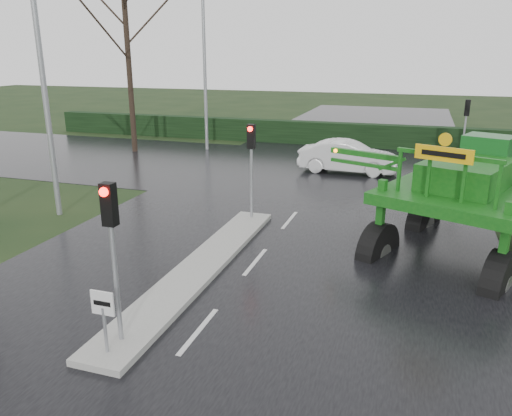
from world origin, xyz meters
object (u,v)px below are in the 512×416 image
(keep_left_sign, at_px, (103,312))
(white_sedan, at_px, (347,172))
(traffic_signal_near, at_px, (111,230))
(street_light_left_near, at_px, (47,49))
(crop_sprayer, at_px, (387,179))
(traffic_signal_mid, at_px, (251,151))
(street_light_left_far, at_px, (209,51))
(traffic_signal_far, at_px, (466,118))

(keep_left_sign, xyz_separation_m, white_sedan, (2.17, 17.88, -1.06))
(traffic_signal_near, bearing_deg, white_sedan, 82.88)
(street_light_left_near, height_order, crop_sprayer, street_light_left_near)
(traffic_signal_mid, bearing_deg, street_light_left_far, 118.86)
(street_light_left_near, height_order, white_sedan, street_light_left_near)
(street_light_left_far, xyz_separation_m, white_sedan, (9.07, -3.62, -5.99))
(keep_left_sign, distance_m, traffic_signal_mid, 9.12)
(traffic_signal_mid, bearing_deg, keep_left_sign, -90.00)
(traffic_signal_mid, distance_m, street_light_left_near, 7.83)
(crop_sprayer, bearing_deg, keep_left_sign, -99.99)
(keep_left_sign, relative_size, crop_sprayer, 0.17)
(traffic_signal_near, xyz_separation_m, street_light_left_near, (-6.89, 7.01, 3.40))
(street_light_left_far, bearing_deg, traffic_signal_far, 0.03)
(street_light_left_far, bearing_deg, crop_sprayer, -50.19)
(white_sedan, bearing_deg, street_light_left_far, 69.34)
(street_light_left_near, bearing_deg, crop_sprayer, 0.29)
(traffic_signal_far, height_order, crop_sprayer, crop_sprayer)
(keep_left_sign, xyz_separation_m, crop_sprayer, (4.72, 7.56, 1.24))
(street_light_left_near, distance_m, white_sedan, 15.02)
(keep_left_sign, relative_size, traffic_signal_near, 0.38)
(keep_left_sign, height_order, white_sedan, keep_left_sign)
(street_light_left_far, xyz_separation_m, crop_sprayer, (11.62, -13.94, -3.70))
(keep_left_sign, relative_size, traffic_signal_mid, 0.38)
(white_sedan, bearing_deg, traffic_signal_near, 174.01)
(keep_left_sign, xyz_separation_m, street_light_left_far, (-6.89, 21.50, 4.93))
(street_light_left_near, bearing_deg, keep_left_sign, -47.41)
(keep_left_sign, distance_m, traffic_signal_near, 1.61)
(keep_left_sign, height_order, traffic_signal_near, traffic_signal_near)
(street_light_left_near, bearing_deg, traffic_signal_far, 43.63)
(crop_sprayer, distance_m, white_sedan, 10.87)
(street_light_left_near, bearing_deg, white_sedan, 48.85)
(keep_left_sign, relative_size, street_light_left_far, 0.14)
(keep_left_sign, height_order, traffic_signal_mid, traffic_signal_mid)
(keep_left_sign, distance_m, white_sedan, 18.04)
(keep_left_sign, bearing_deg, traffic_signal_mid, 90.00)
(crop_sprayer, bearing_deg, white_sedan, 125.91)
(traffic_signal_far, xyz_separation_m, crop_sprayer, (-3.08, -13.95, -0.30))
(keep_left_sign, xyz_separation_m, street_light_left_near, (-6.89, 7.50, 4.93))
(traffic_signal_near, xyz_separation_m, white_sedan, (2.17, 17.38, -2.59))
(traffic_signal_near, height_order, traffic_signal_mid, same)
(street_light_left_far, distance_m, crop_sprayer, 18.52)
(white_sedan, bearing_deg, traffic_signal_far, -56.03)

